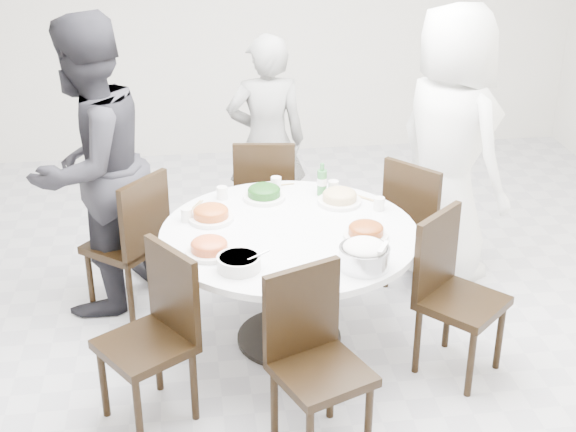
{
  "coord_description": "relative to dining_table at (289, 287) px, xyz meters",
  "views": [
    {
      "loc": [
        -0.79,
        -4.44,
        2.8
      ],
      "look_at": [
        -0.22,
        -0.28,
        0.82
      ],
      "focal_mm": 50.0,
      "sensor_mm": 36.0,
      "label": 1
    }
  ],
  "objects": [
    {
      "name": "rice_bowl",
      "position": [
        0.33,
        -0.49,
        0.43
      ],
      "size": [
        0.27,
        0.27,
        0.12
      ],
      "primitive_type": "cylinder",
      "color": "silver",
      "rests_on": "dining_table"
    },
    {
      "name": "dish_pale",
      "position": [
        0.36,
        0.34,
        0.41
      ],
      "size": [
        0.27,
        0.27,
        0.07
      ],
      "primitive_type": "cylinder",
      "color": "white",
      "rests_on": "dining_table"
    },
    {
      "name": "chair_sw",
      "position": [
        -0.83,
        -0.62,
        0.1
      ],
      "size": [
        0.58,
        0.58,
        0.95
      ],
      "primitive_type": "cube",
      "rotation": [
        0.0,
        0.0,
        5.31
      ],
      "color": "black",
      "rests_on": "floor"
    },
    {
      "name": "chopsticks",
      "position": [
        0.01,
        0.63,
        0.38
      ],
      "size": [
        0.24,
        0.04,
        0.01
      ],
      "primitive_type": null,
      "color": "tan",
      "rests_on": "dining_table"
    },
    {
      "name": "chair_se",
      "position": [
        0.92,
        -0.44,
        0.1
      ],
      "size": [
        0.59,
        0.59,
        0.95
      ],
      "primitive_type": "cube",
      "rotation": [
        0.0,
        0.0,
        7.02
      ],
      "color": "black",
      "rests_on": "floor"
    },
    {
      "name": "beverage_bottle",
      "position": [
        0.28,
        0.48,
        0.48
      ],
      "size": [
        0.06,
        0.06,
        0.21
      ],
      "primitive_type": "cylinder",
      "color": "#2E7336",
      "rests_on": "dining_table"
    },
    {
      "name": "soup_bowl",
      "position": [
        -0.32,
        -0.42,
        0.41
      ],
      "size": [
        0.23,
        0.23,
        0.07
      ],
      "primitive_type": "cylinder",
      "color": "white",
      "rests_on": "dining_table"
    },
    {
      "name": "dish_tofu",
      "position": [
        -0.47,
        -0.23,
        0.41
      ],
      "size": [
        0.26,
        0.26,
        0.07
      ],
      "primitive_type": "cylinder",
      "color": "white",
      "rests_on": "dining_table"
    },
    {
      "name": "dish_greens",
      "position": [
        -0.09,
        0.47,
        0.41
      ],
      "size": [
        0.26,
        0.26,
        0.07
      ],
      "primitive_type": "cylinder",
      "color": "white",
      "rests_on": "dining_table"
    },
    {
      "name": "dining_table",
      "position": [
        0.0,
        0.0,
        0.0
      ],
      "size": [
        1.5,
        1.5,
        0.75
      ],
      "primitive_type": "cylinder",
      "color": "white",
      "rests_on": "floor"
    },
    {
      "name": "chair_n",
      "position": [
        -0.02,
        1.11,
        0.1
      ],
      "size": [
        0.47,
        0.47,
        0.95
      ],
      "primitive_type": "cube",
      "rotation": [
        0.0,
        0.0,
        3.01
      ],
      "color": "black",
      "rests_on": "floor"
    },
    {
      "name": "chair_s",
      "position": [
        0.02,
        -0.97,
        0.1
      ],
      "size": [
        0.55,
        0.55,
        0.95
      ],
      "primitive_type": "cube",
      "rotation": [
        0.0,
        0.0,
        6.68
      ],
      "color": "black",
      "rests_on": "floor"
    },
    {
      "name": "diner_middle",
      "position": [
        0.03,
        1.38,
        0.42
      ],
      "size": [
        0.59,
        0.4,
        1.6
      ],
      "primitive_type": "imported",
      "rotation": [
        0.0,
        0.0,
        3.17
      ],
      "color": "black",
      "rests_on": "floor"
    },
    {
      "name": "wall_back",
      "position": [
        0.22,
        3.33,
        1.02
      ],
      "size": [
        6.0,
        0.01,
        2.8
      ],
      "primitive_type": "cube",
      "color": "silver",
      "rests_on": "ground"
    },
    {
      "name": "tea_cups",
      "position": [
        -0.03,
        0.63,
        0.42
      ],
      "size": [
        0.07,
        0.07,
        0.08
      ],
      "primitive_type": "cylinder",
      "color": "white",
      "rests_on": "dining_table"
    },
    {
      "name": "dish_redbrown",
      "position": [
        0.42,
        -0.15,
        0.41
      ],
      "size": [
        0.26,
        0.26,
        0.06
      ],
      "primitive_type": "cylinder",
      "color": "white",
      "rests_on": "dining_table"
    },
    {
      "name": "diner_left",
      "position": [
        -1.16,
        0.63,
        0.58
      ],
      "size": [
        1.13,
        1.18,
        1.91
      ],
      "primitive_type": "imported",
      "rotation": [
        0.0,
        0.0,
        4.08
      ],
      "color": "black",
      "rests_on": "floor"
    },
    {
      "name": "chair_nw",
      "position": [
        -0.99,
        0.53,
        0.1
      ],
      "size": [
        0.59,
        0.59,
        0.95
      ],
      "primitive_type": "cube",
      "rotation": [
        0.0,
        0.0,
        4.03
      ],
      "color": "black",
      "rests_on": "floor"
    },
    {
      "name": "floor",
      "position": [
        0.22,
        0.33,
        -0.38
      ],
      "size": [
        6.0,
        6.0,
        0.01
      ],
      "primitive_type": "cube",
      "color": "silver",
      "rests_on": "ground"
    },
    {
      "name": "chair_ne",
      "position": [
        0.99,
        0.53,
        0.1
      ],
      "size": [
        0.59,
        0.59,
        0.95
      ],
      "primitive_type": "cube",
      "rotation": [
        0.0,
        0.0,
        2.26
      ],
      "color": "black",
      "rests_on": "floor"
    },
    {
      "name": "dish_orange",
      "position": [
        -0.44,
        0.2,
        0.41
      ],
      "size": [
        0.27,
        0.27,
        0.07
      ],
      "primitive_type": "cylinder",
      "color": "white",
      "rests_on": "dining_table"
    },
    {
      "name": "diner_right",
      "position": [
        1.17,
        0.7,
        0.57
      ],
      "size": [
        0.94,
        1.1,
        1.9
      ],
      "primitive_type": "imported",
      "rotation": [
        0.0,
        0.0,
        2.0
      ],
      "color": "white",
      "rests_on": "floor"
    }
  ]
}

